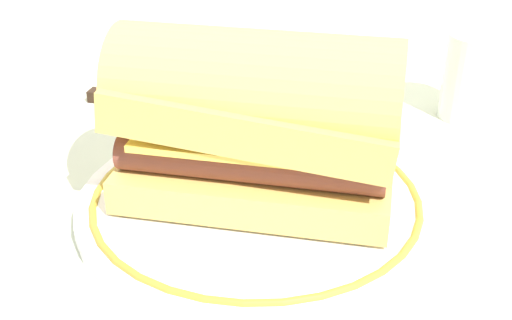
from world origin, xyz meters
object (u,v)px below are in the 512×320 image
sausage_sandwich (256,118)px  butter_knife (145,102)px  plate (256,202)px  drinking_glass (472,82)px

sausage_sandwich → butter_knife: bearing=131.9°
butter_knife → plate: bearing=-56.2°
plate → drinking_glass: (0.20, 0.19, 0.03)m
sausage_sandwich → butter_knife: size_ratio=1.43×
plate → drinking_glass: size_ratio=3.24×
sausage_sandwich → drinking_glass: bearing=51.0°
drinking_glass → sausage_sandwich: bearing=-137.1°
sausage_sandwich → drinking_glass: sausage_sandwich is taller
plate → sausage_sandwich: bearing=0.0°
sausage_sandwich → drinking_glass: (0.20, 0.19, -0.04)m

